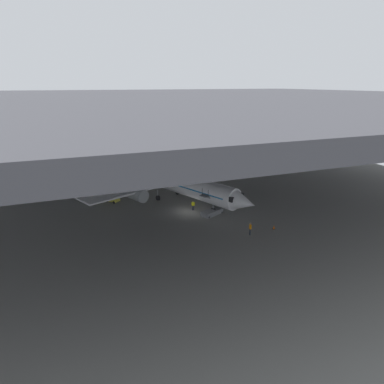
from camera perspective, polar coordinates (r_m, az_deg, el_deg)
ground_plane at (r=52.55m, az=-0.29°, el=-3.33°), size 110.00×110.00×0.00m
hangar_structure at (r=61.95m, az=-5.19°, el=15.61°), size 121.00×99.00×17.22m
airplane_main at (r=56.77m, az=-3.01°, el=1.76°), size 31.01×31.02×10.37m
boarding_stairs at (r=51.16m, az=3.42°, el=-3.12°), size 4.20×2.85×4.43m
crew_worker_near_nose at (r=44.93m, az=9.92°, el=-6.07°), size 0.30×0.54×1.76m
crew_worker_by_stairs at (r=52.70m, az=0.20°, el=-2.24°), size 0.53×0.32×1.56m
traffic_cone_orange at (r=47.67m, az=13.83°, el=-5.83°), size 0.36×0.36×0.60m
baggage_tug at (r=58.05m, az=-13.40°, el=-1.17°), size 2.32×2.47×0.90m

